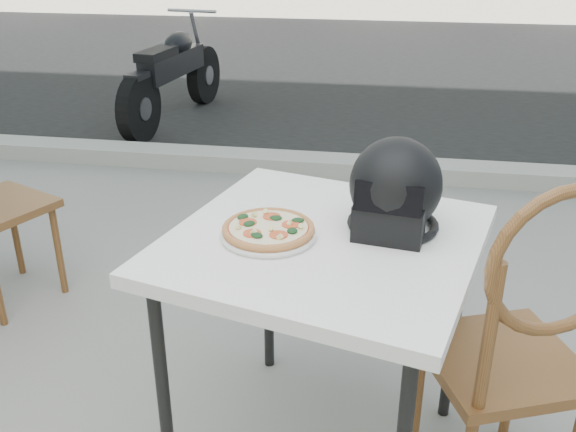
% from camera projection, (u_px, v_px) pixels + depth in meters
% --- Properties ---
extents(street_asphalt, '(30.00, 8.00, 0.00)m').
position_uv_depth(street_asphalt, '(374.00, 64.00, 8.25)').
color(street_asphalt, black).
rests_on(street_asphalt, ground).
extents(curb, '(30.00, 0.25, 0.12)m').
position_uv_depth(curb, '(350.00, 167.00, 4.64)').
color(curb, '#9D9B93').
rests_on(curb, ground).
extents(cafe_table_main, '(1.07, 1.07, 0.83)m').
position_uv_depth(cafe_table_main, '(323.00, 259.00, 1.92)').
color(cafe_table_main, white).
rests_on(cafe_table_main, ground).
extents(plate, '(0.34, 0.34, 0.02)m').
position_uv_depth(plate, '(268.00, 235.00, 1.88)').
color(plate, silver).
rests_on(plate, cafe_table_main).
extents(pizza, '(0.31, 0.31, 0.03)m').
position_uv_depth(pizza, '(268.00, 228.00, 1.88)').
color(pizza, '#C27E47').
rests_on(pizza, plate).
extents(helmet, '(0.32, 0.32, 0.28)m').
position_uv_depth(helmet, '(395.00, 191.00, 1.89)').
color(helmet, black).
rests_on(helmet, cafe_table_main).
extents(cafe_chair_main, '(0.56, 0.56, 1.13)m').
position_uv_depth(cafe_chair_main, '(523.00, 337.00, 1.78)').
color(cafe_chair_main, brown).
rests_on(cafe_chair_main, ground).
extents(motorcycle, '(0.49, 1.87, 0.93)m').
position_uv_depth(motorcycle, '(174.00, 76.00, 5.77)').
color(motorcycle, black).
rests_on(motorcycle, street_asphalt).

